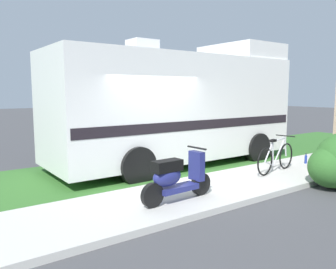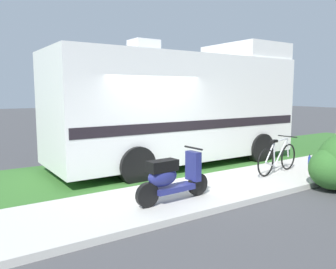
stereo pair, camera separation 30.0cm
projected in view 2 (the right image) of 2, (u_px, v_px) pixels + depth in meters
The scene contains 10 objects.
ground_plane at pixel (161, 184), 7.92m from camera, with size 80.00×80.00×0.00m, color #424244.
sidewalk at pixel (193, 194), 6.93m from camera, with size 24.00×2.00×0.12m.
grass_strip at pixel (131, 170), 9.15m from camera, with size 24.00×3.40×0.08m.
motorhome_rv at pixel (180, 106), 9.76m from camera, with size 7.23×2.64×3.62m.
scooter at pixel (171, 177), 6.21m from camera, with size 1.61×0.50×0.97m.
bicycle at pixel (277, 158), 8.43m from camera, with size 1.73×0.52×0.89m.
pickup_truck_near at pixel (208, 116), 15.91m from camera, with size 5.22×2.29×1.84m.
pickup_truck_far at pixel (160, 113), 18.56m from camera, with size 5.58×2.49×1.78m.
bottle_green at pixel (309, 160), 9.44m from camera, with size 0.07×0.07×0.28m.
bottle_spare at pixel (316, 166), 8.78m from camera, with size 0.08×0.08×0.22m.
Camera 2 is at (-4.16, -6.50, 2.14)m, focal length 36.30 mm.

